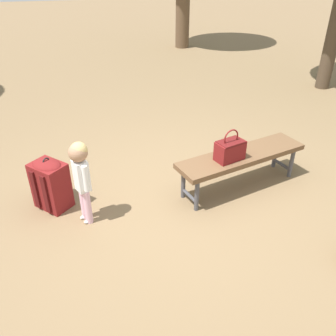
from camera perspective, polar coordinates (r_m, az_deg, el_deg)
ground_plane at (r=4.13m, az=1.46°, el=-5.16°), size 40.00×40.00×0.00m
park_bench at (r=4.24m, az=11.60°, el=1.58°), size 1.65×0.84×0.45m
handbag at (r=4.01m, az=9.83°, el=2.92°), size 0.36×0.28×0.37m
child_standing at (r=3.60m, az=-13.69°, el=-0.43°), size 0.19×0.23×0.92m
backpack_large at (r=4.08m, az=-18.17°, el=-2.21°), size 0.45×0.45×0.62m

